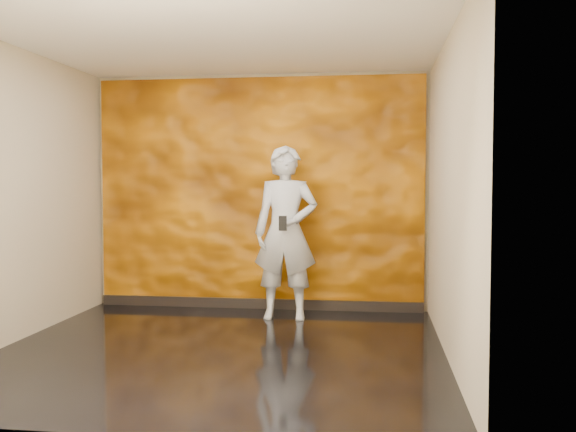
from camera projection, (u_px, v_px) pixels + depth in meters
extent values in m
cube|color=black|center=(221.00, 350.00, 5.79)|extent=(4.00, 4.00, 0.01)
cube|color=#B6A68C|center=(259.00, 192.00, 7.70)|extent=(4.00, 0.02, 2.80)
cube|color=#B6A68C|center=(138.00, 202.00, 3.74)|extent=(4.00, 0.02, 2.80)
cube|color=#B6A68C|center=(11.00, 195.00, 5.99)|extent=(0.02, 4.00, 2.80)
cube|color=#B6A68C|center=(449.00, 196.00, 5.45)|extent=(0.02, 4.00, 2.80)
cube|color=white|center=(219.00, 36.00, 5.65)|extent=(4.00, 4.00, 0.01)
cube|color=orange|center=(259.00, 194.00, 7.66)|extent=(3.90, 0.06, 2.75)
cube|color=black|center=(259.00, 304.00, 7.69)|extent=(3.90, 0.04, 0.12)
imported|color=#8E939C|center=(286.00, 232.00, 7.09)|extent=(0.71, 0.48, 1.92)
cube|color=black|center=(283.00, 223.00, 6.78)|extent=(0.09, 0.02, 0.16)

